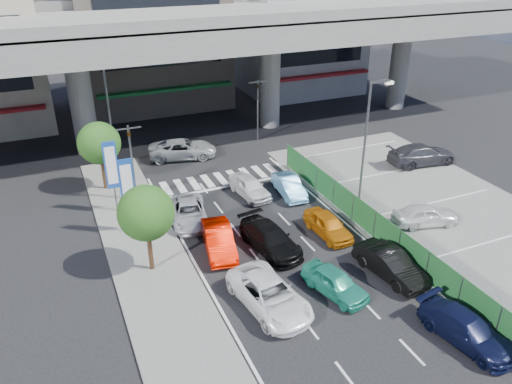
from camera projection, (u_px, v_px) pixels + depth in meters
name	position (u px, v px, depth m)	size (l,w,h in m)	color
ground	(308.00, 281.00, 25.06)	(120.00, 120.00, 0.00)	black
parking_lot	(450.00, 218.00, 30.57)	(12.00, 28.00, 0.06)	#575754
sidewalk_left	(152.00, 269.00, 25.82)	(4.00, 30.00, 0.12)	#575754
fence_run	(385.00, 234.00, 27.34)	(0.16, 22.00, 1.80)	#1F5C29
expressway	(178.00, 32.00, 39.07)	(64.00, 14.00, 10.75)	#61615D
building_center	(149.00, 29.00, 48.62)	(14.00, 10.90, 15.00)	gray
building_east	(299.00, 35.00, 54.14)	(12.00, 10.90, 12.00)	gray
traffic_light_left	(130.00, 145.00, 30.89)	(1.60, 1.24, 5.20)	#595B60
traffic_light_right	(258.00, 95.00, 40.75)	(1.60, 1.24, 5.20)	#595B60
street_lamp_right	(368.00, 133.00, 30.34)	(1.65, 0.22, 8.00)	#595B60
street_lamp_left	(111.00, 105.00, 35.37)	(1.65, 0.22, 8.00)	#595B60
signboard_near	(127.00, 186.00, 27.66)	(0.80, 0.14, 4.70)	#595B60
signboard_far	(111.00, 167.00, 29.97)	(0.80, 0.14, 4.70)	#595B60
tree_near	(146.00, 213.00, 24.31)	(2.80, 2.80, 4.80)	#382314
tree_far	(99.00, 143.00, 32.62)	(2.80, 2.80, 4.80)	#382314
minivan_navy_back	(467.00, 329.00, 21.04)	(1.76, 4.33, 1.26)	black
sedan_white_mid_left	(269.00, 295.00, 22.98)	(2.29, 4.97, 1.38)	white
taxi_teal_mid	(335.00, 282.00, 23.92)	(1.46, 3.63, 1.24)	#249275
hatch_black_mid_right	(390.00, 264.00, 25.14)	(1.46, 4.19, 1.38)	black
taxi_orange_left	(219.00, 240.00, 27.17)	(1.46, 4.19, 1.38)	#F11700
sedan_black_mid	(270.00, 238.00, 27.33)	(1.88, 4.62, 1.34)	black
taxi_orange_right	(328.00, 225.00, 28.68)	(1.48, 3.69, 1.26)	#BE680C
wagon_silver_front_left	(189.00, 213.00, 30.03)	(2.02, 4.39, 1.22)	#B6B8BF
sedan_white_front_mid	(250.00, 186.00, 33.08)	(1.55, 3.86, 1.32)	silver
kei_truck_front_right	(289.00, 186.00, 33.21)	(1.31, 3.75, 1.24)	#5597C6
crossing_wagon_silver	(183.00, 149.00, 38.77)	(2.40, 5.21, 1.45)	#ACB0B5
parked_sedan_white	(426.00, 215.00, 29.58)	(1.55, 3.85, 1.31)	silver
parked_sedan_dgrey	(422.00, 154.00, 37.55)	(2.14, 5.26, 1.53)	#34343A
traffic_cone	(373.00, 226.00, 28.91)	(0.40, 0.40, 0.78)	#D6480B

